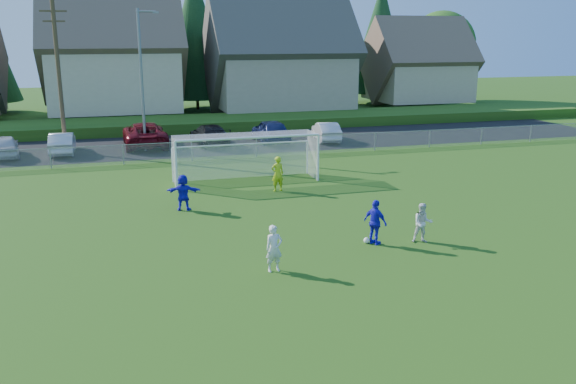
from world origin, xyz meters
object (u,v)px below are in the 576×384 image
player_blue_a (375,222)px  car_e (271,131)px  player_white_a (274,248)px  player_blue_b (183,192)px  soccer_goal (245,150)px  car_c (145,134)px  soccer_ball (366,240)px  car_b (62,143)px  car_f (326,132)px  car_d (210,135)px  player_white_b (423,223)px  goalkeeper (278,174)px  car_a (4,146)px

player_blue_a → car_e: size_ratio=0.35×
player_white_a → player_blue_b: size_ratio=0.97×
player_white_a → soccer_goal: (1.76, 12.53, 0.85)m
car_c → soccer_ball: bearing=105.4°
car_b → car_f: bearing=179.3°
car_b → car_e: (13.86, 0.38, 0.13)m
soccer_goal → car_d: bearing=90.6°
car_d → soccer_goal: size_ratio=0.67×
player_white_b → car_c: 24.61m
player_white_a → player_white_b: player_white_a is taller
car_d → car_f: 8.31m
car_d → player_white_b: bearing=96.6°
goalkeeper → car_c: goalkeeper is taller
player_blue_a → car_f: 22.13m
player_blue_a → car_a: (-15.48, 21.28, -0.13)m
player_blue_b → soccer_goal: 6.00m
car_e → car_d: bearing=-2.3°
player_white_a → player_blue_a: bearing=13.4°
car_a → car_b: bearing=176.0°
car_d → soccer_goal: soccer_goal is taller
car_f → player_white_b: bearing=87.5°
player_white_a → player_white_b: (5.95, 1.20, -0.03)m
car_a → player_blue_a: bearing=118.0°
car_a → goalkeeper: bearing=129.8°
car_a → car_e: size_ratio=0.86×
car_a → soccer_goal: size_ratio=0.56×
soccer_ball → soccer_goal: size_ratio=0.03×
player_blue_b → car_a: player_blue_b is taller
soccer_goal → car_e: bearing=68.8°
player_blue_a → soccer_goal: soccer_goal is taller
goalkeeper → car_d: bearing=-91.4°
player_white_b → player_blue_b: player_blue_b is taller
car_e → car_b: bearing=0.6°
goalkeeper → car_e: bearing=-109.6°
car_b → soccer_goal: bearing=132.4°
soccer_ball → player_blue_b: player_blue_b is taller
player_white_a → car_e: 24.15m
player_blue_a → player_blue_b: player_blue_a is taller
car_a → car_e: bearing=174.1°
soccer_ball → player_white_b: (2.00, -0.47, 0.63)m
car_b → car_c: (5.23, 1.23, 0.14)m
player_white_a → player_blue_b: bearing=97.8°
goalkeeper → car_b: goalkeeper is taller
car_d → car_e: bearing=174.4°
player_blue_b → car_e: 17.41m
player_white_b → car_e: 22.20m
goalkeeper → car_c: (-5.48, 14.27, -0.04)m
car_b → soccer_goal: (9.65, -10.49, 0.94)m
car_c → car_d: 4.38m
player_blue_b → car_e: size_ratio=0.33×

